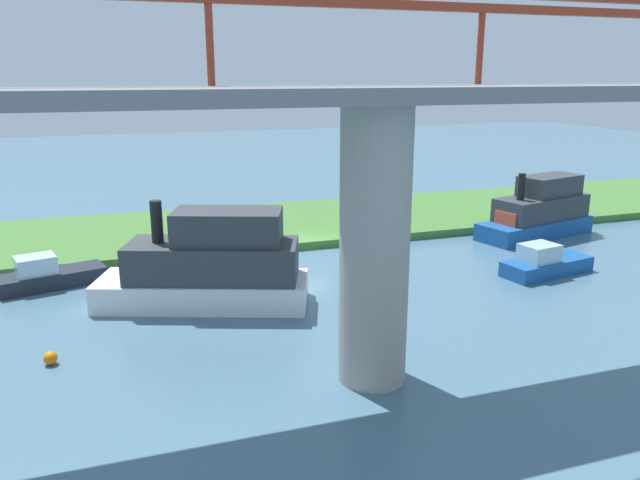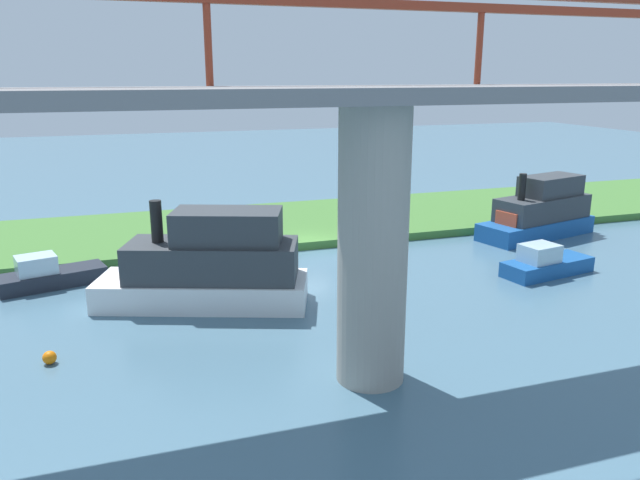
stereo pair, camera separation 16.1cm
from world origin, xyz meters
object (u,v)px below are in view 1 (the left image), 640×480
(marker_buoy, at_px, (50,358))
(bridge_pylon, at_px, (374,248))
(skiff_small, at_px, (209,267))
(houseboat_blue, at_px, (545,263))
(person_on_bank, at_px, (366,221))
(mooring_post, at_px, (216,238))
(motorboat_white, at_px, (48,275))
(riverboat_paddlewheel, at_px, (539,212))

(marker_buoy, bearing_deg, bridge_pylon, 156.33)
(skiff_small, height_order, houseboat_blue, skiff_small)
(person_on_bank, bearing_deg, bridge_pylon, 67.74)
(mooring_post, xyz_separation_m, marker_buoy, (8.25, 12.79, -0.64))
(bridge_pylon, bearing_deg, person_on_bank, -112.26)
(bridge_pylon, height_order, mooring_post, bridge_pylon)
(houseboat_blue, bearing_deg, motorboat_white, -14.23)
(motorboat_white, bearing_deg, person_on_bank, -170.05)
(riverboat_paddlewheel, relative_size, marker_buoy, 17.57)
(marker_buoy, bearing_deg, houseboat_blue, -172.91)
(riverboat_paddlewheel, bearing_deg, person_on_bank, -13.23)
(bridge_pylon, height_order, motorboat_white, bridge_pylon)
(riverboat_paddlewheel, distance_m, marker_buoy, 30.54)
(person_on_bank, relative_size, marker_buoy, 2.78)
(person_on_bank, relative_size, skiff_small, 0.14)
(mooring_post, bearing_deg, riverboat_paddlewheel, 172.02)
(mooring_post, height_order, motorboat_white, motorboat_white)
(person_on_bank, bearing_deg, riverboat_paddlewheel, 166.77)
(motorboat_white, distance_m, houseboat_blue, 25.52)
(mooring_post, relative_size, houseboat_blue, 0.14)
(skiff_small, relative_size, houseboat_blue, 1.86)
(marker_buoy, bearing_deg, person_on_bank, -144.87)
(bridge_pylon, xyz_separation_m, marker_buoy, (10.73, -4.71, -4.47))
(motorboat_white, relative_size, marker_buoy, 10.62)
(skiff_small, distance_m, marker_buoy, 7.93)
(motorboat_white, relative_size, houseboat_blue, 0.99)
(bridge_pylon, bearing_deg, motorboat_white, -50.63)
(skiff_small, xyz_separation_m, houseboat_blue, (-17.48, 1.24, -1.19))
(person_on_bank, bearing_deg, skiff_small, 36.34)
(bridge_pylon, xyz_separation_m, person_on_bank, (-7.04, -17.21, -3.52))
(bridge_pylon, relative_size, motorboat_white, 1.78)
(marker_buoy, bearing_deg, skiff_small, -147.06)
(riverboat_paddlewheel, distance_m, houseboat_blue, 8.50)
(person_on_bank, distance_m, marker_buoy, 21.76)
(person_on_bank, bearing_deg, motorboat_white, 9.95)
(houseboat_blue, height_order, marker_buoy, houseboat_blue)
(bridge_pylon, distance_m, skiff_small, 10.30)
(riverboat_paddlewheel, xyz_separation_m, motorboat_white, (29.59, 0.64, -0.99))
(bridge_pylon, relative_size, mooring_post, 12.14)
(mooring_post, bearing_deg, houseboat_blue, 148.12)
(bridge_pylon, relative_size, houseboat_blue, 1.75)
(person_on_bank, xyz_separation_m, riverboat_paddlewheel, (-11.09, 2.61, 0.38))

